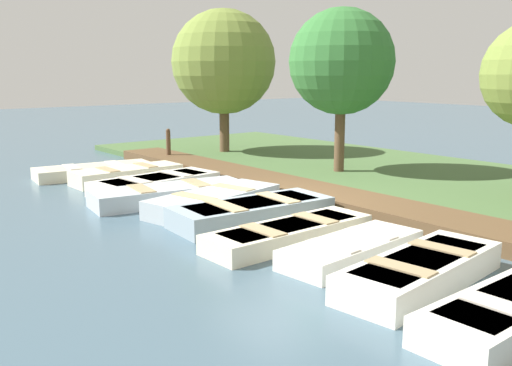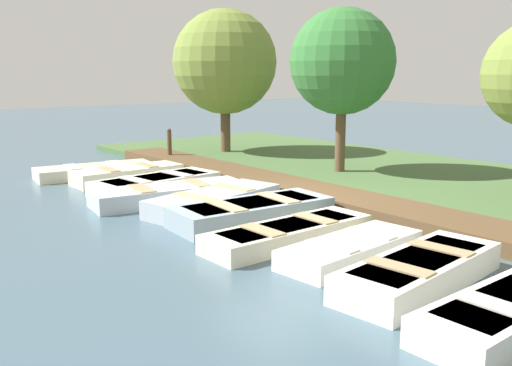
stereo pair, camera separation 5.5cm
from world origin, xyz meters
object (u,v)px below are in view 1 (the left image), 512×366
park_tree_left (342,62)px  rowboat_3 (170,194)px  rowboat_0 (94,171)px  rowboat_7 (352,249)px  rowboat_4 (214,201)px  park_tree_far_left (224,62)px  rowboat_2 (156,183)px  rowboat_6 (290,233)px  rowboat_5 (252,212)px  rowboat_8 (421,271)px  mooring_post_near (168,146)px  rowboat_1 (127,174)px

park_tree_left → rowboat_3: bearing=-2.4°
rowboat_0 → rowboat_7: rowboat_0 is taller
rowboat_4 → park_tree_far_left: (-4.85, -6.42, 3.08)m
rowboat_0 → rowboat_2: (-0.41, 2.88, 0.02)m
rowboat_6 → park_tree_far_left: size_ratio=0.65×
rowboat_5 → rowboat_8: (0.26, 4.18, -0.01)m
rowboat_4 → mooring_post_near: bearing=-124.1°
rowboat_1 → mooring_post_near: (-2.50, -2.07, 0.37)m
park_tree_left → mooring_post_near: bearing=-64.1°
rowboat_4 → rowboat_7: 4.13m
rowboat_2 → park_tree_far_left: park_tree_far_left is taller
rowboat_4 → mooring_post_near: size_ratio=2.93×
rowboat_1 → rowboat_5: bearing=89.2°
rowboat_7 → rowboat_3: bearing=-92.5°
rowboat_7 → park_tree_left: park_tree_left is taller
rowboat_3 → mooring_post_near: 5.77m
rowboat_5 → rowboat_0: bearing=-82.4°
park_tree_far_left → rowboat_7: bearing=64.6°
rowboat_1 → rowboat_2: rowboat_1 is taller
rowboat_6 → park_tree_far_left: park_tree_far_left is taller
mooring_post_near → rowboat_4: bearing=68.4°
rowboat_6 → rowboat_7: bearing=97.7°
rowboat_6 → park_tree_left: park_tree_left is taller
rowboat_2 → rowboat_4: 2.63m
rowboat_7 → mooring_post_near: mooring_post_near is taller
rowboat_2 → rowboat_5: 3.95m
rowboat_1 → park_tree_far_left: bearing=-156.5°
rowboat_3 → rowboat_2: bearing=-97.1°
rowboat_0 → park_tree_left: bearing=147.6°
rowboat_3 → rowboat_4: 1.32m
rowboat_0 → rowboat_5: (-0.42, 6.83, 0.05)m
rowboat_7 → rowboat_0: bearing=-93.4°
rowboat_5 → rowboat_6: size_ratio=1.02×
rowboat_2 → rowboat_6: size_ratio=1.03×
rowboat_0 → rowboat_7: 9.63m
rowboat_8 → mooring_post_near: mooring_post_near is taller
rowboat_3 → rowboat_5: rowboat_5 is taller
park_tree_left → rowboat_2: bearing=-17.6°
rowboat_3 → rowboat_0: bearing=-81.3°
rowboat_5 → park_tree_far_left: park_tree_far_left is taller
rowboat_3 → rowboat_6: bearing=98.8°
park_tree_left → rowboat_1: bearing=-32.0°
rowboat_0 → rowboat_5: rowboat_5 is taller
rowboat_1 → rowboat_4: (-0.02, 4.19, 0.00)m
rowboat_0 → park_tree_far_left: (-5.26, -0.92, 3.12)m
rowboat_5 → rowboat_1: bearing=-85.6°
rowboat_8 → rowboat_1: bearing=-98.1°
rowboat_2 → rowboat_5: bearing=84.2°
rowboat_5 → mooring_post_near: size_ratio=2.92×
rowboat_5 → park_tree_far_left: (-4.85, -7.75, 3.07)m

